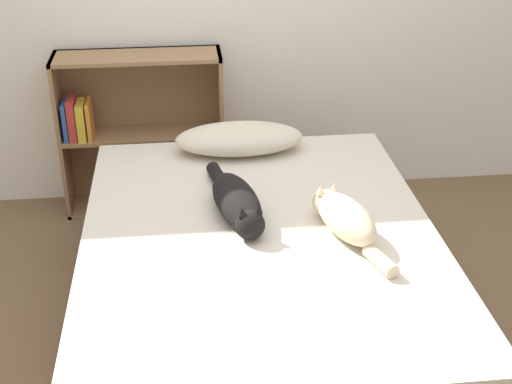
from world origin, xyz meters
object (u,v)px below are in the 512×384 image
object	(u,v)px
pillow	(239,139)
cat_light	(345,218)
bed	(260,288)
cat_dark	(237,202)
bookshelf	(137,129)

from	to	relation	value
pillow	cat_light	size ratio (longest dim) A/B	1.17
bed	cat_dark	xyz separation A→B (m)	(-0.08, 0.13, 0.33)
bed	cat_light	world-z (taller)	cat_light
pillow	cat_dark	xyz separation A→B (m)	(-0.06, -0.61, -0.00)
cat_dark	bookshelf	distance (m)	1.22
pillow	cat_light	distance (m)	0.85
cat_light	cat_dark	xyz separation A→B (m)	(-0.39, 0.17, -0.00)
bookshelf	bed	bearing A→B (deg)	-67.36
cat_dark	bed	bearing A→B (deg)	20.39
cat_light	bookshelf	xyz separation A→B (m)	(-0.84, 1.30, -0.15)
bed	cat_light	xyz separation A→B (m)	(0.32, -0.05, 0.33)
bed	bookshelf	size ratio (longest dim) A/B	2.10
cat_light	bed	bearing A→B (deg)	63.63
cat_light	cat_dark	distance (m)	0.43
cat_light	bookshelf	bearing A→B (deg)	15.14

